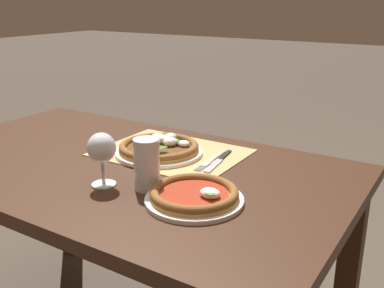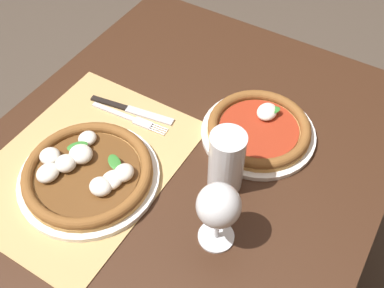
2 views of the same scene
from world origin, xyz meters
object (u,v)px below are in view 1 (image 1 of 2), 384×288
at_px(pizza_near, 159,148).
at_px(knife, 219,161).
at_px(fork, 211,161).
at_px(pizza_far, 195,195).
at_px(pint_glass, 147,165).
at_px(wine_glass, 102,150).

distance_m(pizza_near, knife, 0.21).
bearing_deg(fork, pizza_near, 9.24).
relative_size(pizza_far, pint_glass, 1.79).
bearing_deg(pint_glass, pizza_far, 179.05).
height_order(pizza_near, pizza_far, pizza_near).
relative_size(wine_glass, knife, 0.72).
xyz_separation_m(pizza_near, pint_glass, (-0.14, 0.25, 0.05)).
xyz_separation_m(wine_glass, fork, (-0.16, -0.32, -0.10)).
height_order(pizza_near, fork, pizza_near).
bearing_deg(wine_glass, pizza_near, -86.04).
distance_m(wine_glass, fork, 0.38).
height_order(pizza_far, knife, pizza_far).
xyz_separation_m(pizza_near, wine_glass, (-0.02, 0.29, 0.08)).
relative_size(pizza_far, fork, 1.29).
xyz_separation_m(pizza_near, fork, (-0.18, -0.03, -0.02)).
distance_m(pizza_far, knife, 0.30).
distance_m(pizza_near, wine_glass, 0.30).
bearing_deg(pizza_near, pizza_far, 139.96).
xyz_separation_m(pizza_far, fork, (0.11, -0.28, -0.01)).
bearing_deg(fork, knife, -154.60).
bearing_deg(knife, pizza_far, 107.09).
height_order(pizza_far, pint_glass, pint_glass).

